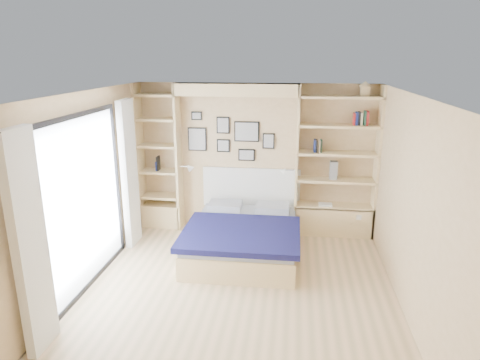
# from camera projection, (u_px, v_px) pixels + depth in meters

# --- Properties ---
(ground) EXTENTS (4.50, 4.50, 0.00)m
(ground) POSITION_uv_depth(u_px,v_px,m) (238.00, 292.00, 5.49)
(ground) COLOR #D8B285
(ground) RESTS_ON ground
(room_shell) EXTENTS (4.50, 4.50, 4.50)m
(room_shell) POSITION_uv_depth(u_px,v_px,m) (227.00, 178.00, 6.69)
(room_shell) COLOR tan
(room_shell) RESTS_ON ground
(bed) EXTENTS (1.68, 2.14, 1.07)m
(bed) POSITION_uv_depth(u_px,v_px,m) (244.00, 236.00, 6.52)
(bed) COLOR beige
(bed) RESTS_ON ground
(photo_gallery) EXTENTS (1.48, 0.02, 0.82)m
(photo_gallery) POSITION_uv_depth(u_px,v_px,m) (229.00, 137.00, 7.22)
(photo_gallery) COLOR black
(photo_gallery) RESTS_ON ground
(reading_lamps) EXTENTS (1.92, 0.12, 0.15)m
(reading_lamps) POSITION_uv_depth(u_px,v_px,m) (236.00, 169.00, 7.13)
(reading_lamps) COLOR silver
(reading_lamps) RESTS_ON ground
(shelf_decor) EXTENTS (3.49, 0.23, 2.03)m
(shelf_decor) POSITION_uv_depth(u_px,v_px,m) (331.00, 134.00, 6.83)
(shelf_decor) COLOR navy
(shelf_decor) RESTS_ON ground
(deck_chair) EXTENTS (0.62, 0.79, 0.69)m
(deck_chair) POSITION_uv_depth(u_px,v_px,m) (20.00, 254.00, 5.82)
(deck_chair) COLOR tan
(deck_chair) RESTS_ON ground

